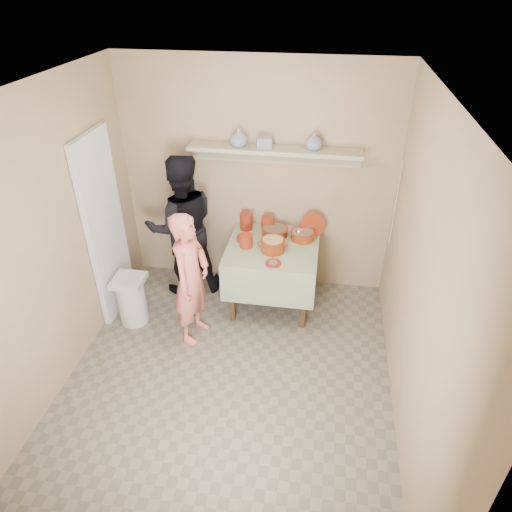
% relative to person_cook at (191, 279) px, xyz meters
% --- Properties ---
extents(ground, '(3.50, 3.50, 0.00)m').
position_rel_person_cook_xyz_m(ground, '(0.47, -0.61, -0.71)').
color(ground, '#726B59').
rests_on(ground, ground).
extents(tile_panel, '(0.06, 0.70, 2.00)m').
position_rel_person_cook_xyz_m(tile_panel, '(-0.99, 0.34, 0.29)').
color(tile_panel, silver).
rests_on(tile_panel, ground).
extents(plate_stack_a, '(0.14, 0.14, 0.19)m').
position_rel_person_cook_xyz_m(plate_stack_a, '(0.37, 0.99, 0.15)').
color(plate_stack_a, maroon).
rests_on(plate_stack_a, serving_table).
extents(plate_stack_b, '(0.14, 0.14, 0.17)m').
position_rel_person_cook_xyz_m(plate_stack_b, '(0.62, 0.99, 0.14)').
color(plate_stack_b, maroon).
rests_on(plate_stack_b, serving_table).
extents(bowl_stack, '(0.14, 0.14, 0.14)m').
position_rel_person_cook_xyz_m(bowl_stack, '(0.44, 0.60, 0.12)').
color(bowl_stack, maroon).
rests_on(bowl_stack, serving_table).
extents(empty_bowl, '(0.17, 0.17, 0.05)m').
position_rel_person_cook_xyz_m(empty_bowl, '(0.40, 0.73, 0.08)').
color(empty_bowl, maroon).
rests_on(empty_bowl, serving_table).
extents(propped_lid, '(0.30, 0.19, 0.28)m').
position_rel_person_cook_xyz_m(propped_lid, '(1.12, 0.97, 0.17)').
color(propped_lid, maroon).
rests_on(propped_lid, serving_table).
extents(vase_right, '(0.20, 0.20, 0.18)m').
position_rel_person_cook_xyz_m(vase_right, '(1.07, 1.03, 1.10)').
color(vase_right, navy).
rests_on(vase_right, wall_shelf).
extents(vase_left, '(0.26, 0.26, 0.19)m').
position_rel_person_cook_xyz_m(vase_left, '(0.30, 1.00, 1.11)').
color(vase_left, navy).
rests_on(vase_left, wall_shelf).
extents(ceramic_box, '(0.17, 0.14, 0.11)m').
position_rel_person_cook_xyz_m(ceramic_box, '(0.57, 1.00, 1.06)').
color(ceramic_box, navy).
rests_on(ceramic_box, wall_shelf).
extents(person_cook, '(0.42, 0.57, 1.42)m').
position_rel_person_cook_xyz_m(person_cook, '(0.00, 0.00, 0.00)').
color(person_cook, '#E76F63').
rests_on(person_cook, ground).
extents(person_helper, '(1.00, 0.91, 1.67)m').
position_rel_person_cook_xyz_m(person_helper, '(-0.31, 0.78, 0.13)').
color(person_helper, black).
rests_on(person_helper, ground).
extents(room_shell, '(3.04, 3.54, 2.62)m').
position_rel_person_cook_xyz_m(room_shell, '(0.47, -0.61, 0.90)').
color(room_shell, tan).
rests_on(room_shell, ground).
extents(serving_table, '(0.97, 0.97, 0.76)m').
position_rel_person_cook_xyz_m(serving_table, '(0.72, 0.67, -0.07)').
color(serving_table, '#4C2D16').
rests_on(serving_table, ground).
extents(cazuela_meat_a, '(0.30, 0.30, 0.10)m').
position_rel_person_cook_xyz_m(cazuela_meat_a, '(0.71, 0.88, 0.11)').
color(cazuela_meat_a, maroon).
rests_on(cazuela_meat_a, serving_table).
extents(cazuela_meat_b, '(0.28, 0.28, 0.10)m').
position_rel_person_cook_xyz_m(cazuela_meat_b, '(1.02, 0.86, 0.11)').
color(cazuela_meat_b, maroon).
rests_on(cazuela_meat_b, serving_table).
extents(ladle, '(0.08, 0.26, 0.19)m').
position_rel_person_cook_xyz_m(ladle, '(0.99, 0.83, 0.16)').
color(ladle, silver).
rests_on(ladle, cazuela_meat_b).
extents(cazuela_rice, '(0.33, 0.25, 0.14)m').
position_rel_person_cook_xyz_m(cazuela_rice, '(0.73, 0.56, 0.14)').
color(cazuela_rice, maroon).
rests_on(cazuela_rice, serving_table).
extents(front_plate, '(0.16, 0.16, 0.03)m').
position_rel_person_cook_xyz_m(front_plate, '(0.77, 0.31, 0.06)').
color(front_plate, maroon).
rests_on(front_plate, serving_table).
extents(wall_shelf, '(1.80, 0.25, 0.21)m').
position_rel_person_cook_xyz_m(wall_shelf, '(0.67, 1.04, 0.96)').
color(wall_shelf, tan).
rests_on(wall_shelf, room_shell).
extents(trash_bin, '(0.32, 0.32, 0.56)m').
position_rel_person_cook_xyz_m(trash_bin, '(-0.72, 0.11, -0.43)').
color(trash_bin, silver).
rests_on(trash_bin, ground).
extents(electrical_cord, '(0.01, 0.05, 0.90)m').
position_rel_person_cook_xyz_m(electrical_cord, '(1.94, 0.87, 0.54)').
color(electrical_cord, silver).
rests_on(electrical_cord, wall_shelf).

